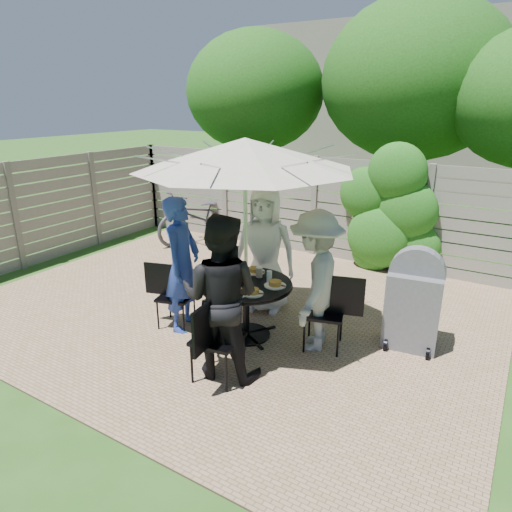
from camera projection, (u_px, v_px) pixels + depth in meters
The scene contains 23 objects.
backyard_envelope at pixel (420, 106), 13.71m from camera, with size 60.00×60.00×5.00m.
patio_table at pixel (246, 299), 5.53m from camera, with size 1.34×1.34×0.72m.
umbrella at pixel (245, 154), 4.97m from camera, with size 3.03×3.03×2.41m.
chair_back at pixel (267, 288), 6.49m from camera, with size 0.53×0.65×0.85m.
person_back at pixel (265, 250), 6.16m from camera, with size 0.85×0.55×1.74m, color white.
chair_left at pixel (175, 308), 5.88m from camera, with size 0.65×0.51×0.85m.
person_left at pixel (182, 265), 5.64m from camera, with size 0.63×0.41×1.72m, color #243B9E.
chair_front at pixel (217, 355), 4.73m from camera, with size 0.52×0.72×0.96m.
person_front at pixel (221, 298), 4.66m from camera, with size 0.86×0.67×1.77m, color black.
chair_right at pixel (325, 327), 5.34m from camera, with size 0.71×0.55×0.93m.
person_right at pixel (315, 282), 5.20m from camera, with size 1.08×0.62×1.67m, color #9FA09B.
plate_back at pixel (255, 271), 5.78m from camera, with size 0.26×0.26×0.06m.
plate_left at pixel (218, 278), 5.55m from camera, with size 0.26×0.26×0.06m.
plate_front at pixel (236, 292), 5.13m from camera, with size 0.26×0.26×0.06m.
plate_right at pixel (275, 284), 5.35m from camera, with size 0.26×0.26×0.06m.
plate_extra at pixel (253, 292), 5.13m from camera, with size 0.24×0.24×0.06m.
glass_left at pixel (223, 278), 5.41m from camera, with size 0.07×0.07×0.14m, color silver.
glass_front at pixel (248, 286), 5.17m from camera, with size 0.07×0.07×0.14m, color silver.
glass_right at pixel (269, 276), 5.46m from camera, with size 0.07×0.07×0.14m, color silver.
syrup_jug at pixel (243, 274), 5.50m from camera, with size 0.09×0.09×0.16m, color #59280C.
coffee_cup at pixel (259, 273), 5.61m from camera, with size 0.08×0.08×0.12m, color #C6B293.
bicycle at pixel (200, 216), 9.38m from camera, with size 0.70×2.01×1.05m, color #333338.
bbq_grill at pixel (413, 303), 5.30m from camera, with size 0.66×0.54×1.24m.
Camera 1 is at (3.38, -4.60, 2.80)m, focal length 32.00 mm.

